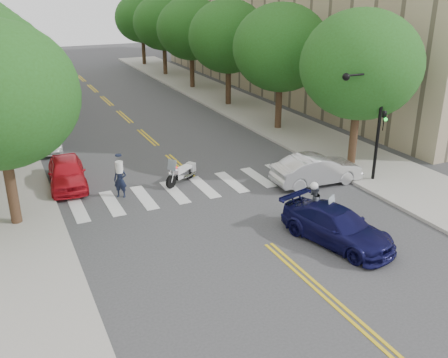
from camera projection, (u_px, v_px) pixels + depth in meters
ground at (268, 244)px, 19.59m from camera, size 140.00×140.00×0.00m
sidewalk_right at (236, 104)px, 41.83m from camera, size 5.00×60.00×0.15m
tree_r_0 at (361, 65)px, 26.07m from camera, size 6.40×6.40×8.45m
tree_r_1 at (281, 48)px, 32.80m from camera, size 6.40×6.40×8.45m
tree_r_2 at (228, 37)px, 39.53m from camera, size 6.40×6.40×8.45m
tree_r_3 at (191, 29)px, 46.26m from camera, size 6.40×6.40×8.45m
tree_r_4 at (163, 23)px, 52.99m from camera, size 6.40×6.40×8.45m
tree_r_5 at (142, 18)px, 59.72m from camera, size 6.40×6.40×8.45m
traffic_signal_pole at (373, 112)px, 24.21m from camera, size 2.82×0.42×6.00m
motorcycle_police at (311, 208)px, 20.56m from camera, size 1.58×2.31×2.08m
motorcycle_parked at (183, 173)px, 25.53m from camera, size 2.02×1.45×1.46m
officer_standing at (120, 180)px, 23.62m from camera, size 0.75×0.70×1.72m
convertible at (317, 170)px, 25.22m from camera, size 4.70×1.90×1.52m
sedan_blue at (337, 226)px, 19.50m from camera, size 3.14×5.17×1.40m
parked_car_a at (67, 172)px, 24.88m from camera, size 2.14×4.50×1.49m
parked_car_b at (47, 140)px, 30.35m from camera, size 1.54×4.04×1.31m
parked_car_c at (50, 111)px, 36.97m from camera, size 2.28×4.84×1.34m
parked_car_d at (36, 99)px, 40.44m from camera, size 2.19×5.23×1.51m
parked_car_e at (32, 97)px, 41.83m from camera, size 1.55×3.71×1.26m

